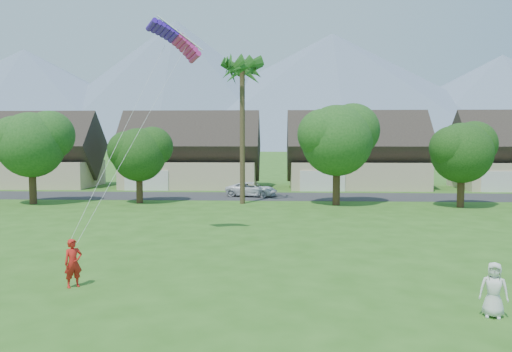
# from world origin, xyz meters

# --- Properties ---
(ground) EXTENTS (500.00, 500.00, 0.00)m
(ground) POSITION_xyz_m (0.00, 0.00, 0.00)
(ground) COLOR #2D6019
(ground) RESTS_ON ground
(street) EXTENTS (90.00, 7.00, 0.01)m
(street) POSITION_xyz_m (0.00, 34.00, 0.01)
(street) COLOR #2D2D30
(street) RESTS_ON ground
(kite_flyer) EXTENTS (0.80, 0.77, 1.85)m
(kite_flyer) POSITION_xyz_m (-6.66, 4.00, 0.92)
(kite_flyer) COLOR red
(kite_flyer) RESTS_ON ground
(watcher) EXTENTS (1.00, 0.82, 1.75)m
(watcher) POSITION_xyz_m (7.88, 1.46, 0.88)
(watcher) COLOR silver
(watcher) RESTS_ON ground
(parked_car) EXTENTS (5.37, 3.38, 1.38)m
(parked_car) POSITION_xyz_m (-1.49, 34.00, 0.69)
(parked_car) COLOR white
(parked_car) RESTS_ON ground
(mountain_ridge) EXTENTS (540.00, 240.00, 70.00)m
(mountain_ridge) POSITION_xyz_m (10.40, 260.00, 29.07)
(mountain_ridge) COLOR slate
(mountain_ridge) RESTS_ON ground
(houses_row) EXTENTS (72.75, 8.19, 8.86)m
(houses_row) POSITION_xyz_m (0.49, 42.99, 3.44)
(houses_row) COLOR beige
(houses_row) RESTS_ON ground
(tree_row) EXTENTS (62.27, 6.67, 8.45)m
(tree_row) POSITION_xyz_m (-1.14, 27.92, 4.89)
(tree_row) COLOR #47301C
(tree_row) RESTS_ON ground
(fan_palm) EXTENTS (3.00, 3.00, 13.80)m
(fan_palm) POSITION_xyz_m (-2.00, 28.50, 11.80)
(fan_palm) COLOR #4C3D26
(fan_palm) RESTS_ON ground
(parafoil_kite) EXTENTS (3.33, 1.55, 0.50)m
(parafoil_kite) POSITION_xyz_m (-4.48, 12.99, 11.06)
(parafoil_kite) COLOR #4619C0
(parafoil_kite) RESTS_ON ground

